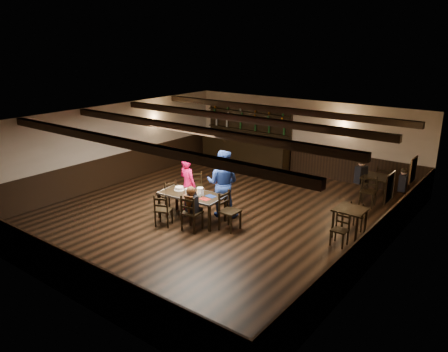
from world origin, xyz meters
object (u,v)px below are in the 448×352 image
Objects in this scene: man_blue at (223,183)px; bar_counter at (246,146)px; woman_pink at (188,185)px; chair_near_left at (162,208)px; cake at (179,188)px; chair_near_right at (190,211)px; dining_table at (192,196)px.

bar_counter is (-2.45, 4.67, -0.22)m from man_blue.
man_blue reaches higher than woman_pink.
chair_near_left is 3.01× the size of cake.
chair_near_right is at bearing -67.95° from bar_counter.
chair_near_right is 1.41m from man_blue.
woman_pink is at bearing 99.43° from chair_near_left.
chair_near_left is at bearing -79.02° from cake.
dining_table is 2.12× the size of chair_near_left.
woman_pink is at bearing 140.57° from dining_table.
chair_near_left is 0.89m from cake.
chair_near_left is 6.45m from bar_counter.
chair_near_right is 1.44m from woman_pink.
man_blue is 6.47× the size of cake.
man_blue is at bearing -62.31° from bar_counter.
woman_pink is at bearing 133.77° from chair_near_right.
cake is at bearing 100.98° from chair_near_left.
woman_pink reaches higher than chair_near_right.
chair_near_left is 0.55× the size of woman_pink.
chair_near_left is at bearing -165.02° from chair_near_right.
dining_table is at bearing -3.58° from cake.
woman_pink is 0.84× the size of man_blue.
chair_near_left is at bearing -111.85° from dining_table.
bar_counter is (-2.44, 6.02, 0.16)m from chair_near_right.
man_blue reaches higher than cake.
chair_near_left is 0.22× the size of bar_counter.
chair_near_right reaches higher than dining_table.
chair_near_right is at bearing -52.42° from dining_table.
cake is at bearing 176.42° from dining_table.
dining_table is at bearing -69.93° from bar_counter.
man_blue is at bearing -153.30° from woman_pink.
bar_counter reaches higher than chair_near_right.
dining_table is at bearing 148.94° from woman_pink.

